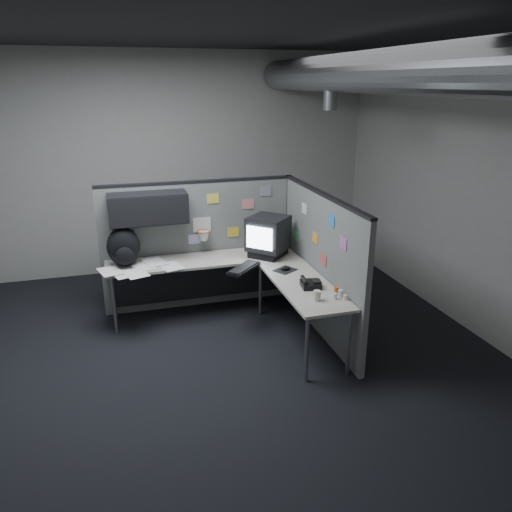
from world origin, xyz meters
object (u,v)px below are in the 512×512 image
object	(u,v)px
backpack	(124,248)
desk	(228,274)
monitor	(268,236)
phone	(310,284)
keyboard	(244,268)

from	to	relation	value
backpack	desk	bearing A→B (deg)	4.27
monitor	phone	distance (m)	1.11
phone	backpack	xyz separation A→B (m)	(-1.83, 1.19, 0.19)
desk	phone	size ratio (longest dim) A/B	9.58
backpack	monitor	bearing A→B (deg)	14.55
monitor	desk	bearing A→B (deg)	-162.14
desk	phone	xyz separation A→B (m)	(0.67, -0.90, 0.15)
desk	keyboard	bearing A→B (deg)	-59.15
keyboard	phone	bearing A→B (deg)	-52.24
monitor	phone	world-z (taller)	monitor
keyboard	phone	size ratio (longest dim) A/B	1.97
desk	keyboard	xyz separation A→B (m)	(0.13, -0.22, 0.14)
monitor	phone	xyz separation A→B (m)	(0.12, -1.08, -0.22)
desk	backpack	distance (m)	1.25
desk	monitor	size ratio (longest dim) A/B	3.79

